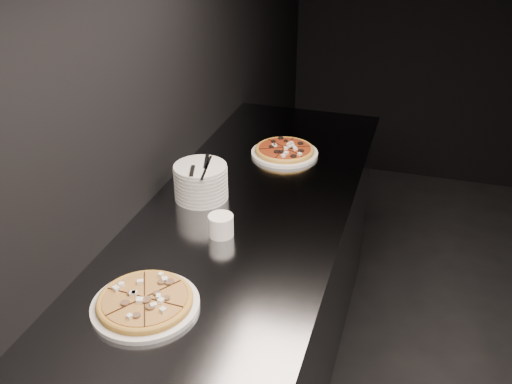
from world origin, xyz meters
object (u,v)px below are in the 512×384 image
(pizza_mushroom, at_px, (145,302))
(pizza_tomato, at_px, (285,151))
(counter, at_px, (236,328))
(ramekin, at_px, (221,225))
(plate_stack, at_px, (201,182))
(cutlery, at_px, (200,167))

(pizza_mushroom, distance_m, pizza_tomato, 1.12)
(counter, xyz_separation_m, ramekin, (-0.03, -0.06, 0.50))
(pizza_mushroom, bearing_deg, pizza_tomato, 83.86)
(counter, relative_size, ramekin, 28.21)
(pizza_tomato, distance_m, plate_stack, 0.51)
(cutlery, bearing_deg, counter, -57.53)
(pizza_mushroom, relative_size, ramekin, 3.56)
(pizza_mushroom, bearing_deg, plate_stack, 97.69)
(pizza_tomato, bearing_deg, cutlery, -112.32)
(plate_stack, distance_m, cutlery, 0.07)
(pizza_tomato, bearing_deg, counter, -91.47)
(pizza_mushroom, relative_size, cutlery, 1.44)
(pizza_mushroom, xyz_separation_m, plate_stack, (-0.09, 0.64, 0.05))
(plate_stack, bearing_deg, cutlery, -62.38)
(pizza_tomato, xyz_separation_m, cutlery, (-0.20, -0.48, 0.12))
(plate_stack, height_order, ramekin, plate_stack)
(counter, xyz_separation_m, plate_stack, (-0.19, 0.17, 0.53))
(counter, xyz_separation_m, pizza_mushroom, (-0.10, -0.47, 0.48))
(pizza_tomato, distance_m, cutlery, 0.54)
(cutlery, bearing_deg, pizza_tomato, 50.38)
(counter, height_order, pizza_tomato, pizza_tomato)
(counter, height_order, cutlery, cutlery)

